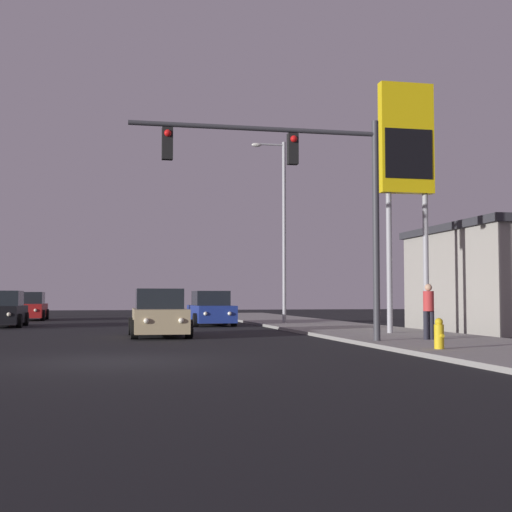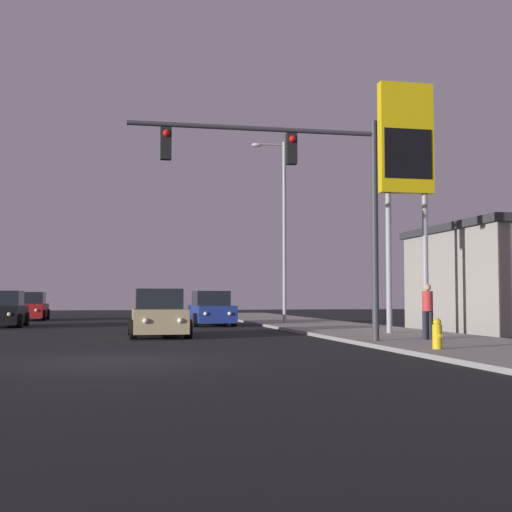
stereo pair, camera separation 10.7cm
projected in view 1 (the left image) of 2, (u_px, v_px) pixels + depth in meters
ground_plane at (113, 361)px, 15.49m from camera, size 120.00×120.00×0.00m
sidewalk_right at (365, 332)px, 27.19m from camera, size 5.00×60.00×0.12m
car_tan at (159, 315)px, 25.01m from camera, size 2.04×4.32×1.68m
car_blue at (211, 310)px, 34.59m from camera, size 2.04×4.33×1.68m
car_black at (3, 310)px, 33.12m from camera, size 2.04×4.32×1.68m
car_red at (29, 307)px, 42.44m from camera, size 2.04×4.31×1.68m
traffic_light_mast at (308, 182)px, 20.63m from camera, size 7.33×0.36×6.50m
street_lamp at (282, 222)px, 35.32m from camera, size 1.74×0.24×9.00m
gas_station_sign at (406, 152)px, 25.68m from camera, size 2.00×0.42×9.00m
fire_hydrant at (439, 334)px, 17.50m from camera, size 0.24×0.34×0.76m
pedestrian_on_sidewalk at (429, 309)px, 21.41m from camera, size 0.34×0.32×1.67m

